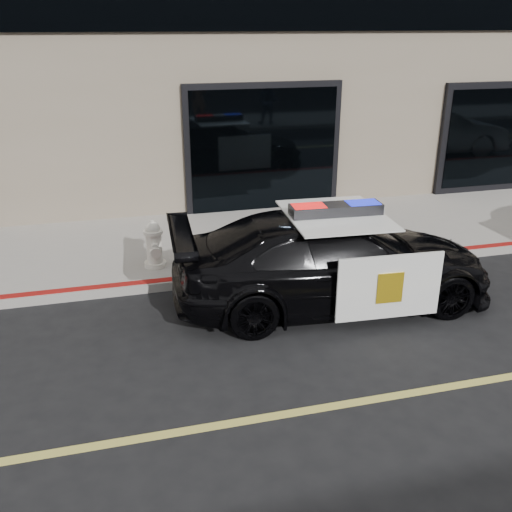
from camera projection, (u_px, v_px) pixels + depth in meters
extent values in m
plane|color=black|center=(492.00, 380.00, 6.93)|extent=(120.00, 120.00, 0.00)
cube|color=gray|center=(332.00, 231.00, 11.59)|extent=(60.00, 3.50, 0.15)
imported|color=black|center=(333.00, 260.00, 8.58)|extent=(2.51, 5.07, 1.41)
cube|color=white|center=(389.00, 287.00, 7.76)|extent=(1.50, 0.12, 0.94)
cube|color=white|center=(340.00, 237.00, 9.59)|extent=(1.50, 0.12, 0.94)
cube|color=white|center=(335.00, 215.00, 8.31)|extent=(1.50, 1.76, 0.02)
cube|color=gold|center=(390.00, 288.00, 7.74)|extent=(0.38, 0.03, 0.45)
cube|color=black|center=(336.00, 210.00, 8.28)|extent=(1.37, 0.43, 0.16)
cube|color=red|center=(309.00, 211.00, 8.20)|extent=(0.49, 0.33, 0.15)
cube|color=#0C19CC|center=(362.00, 207.00, 8.35)|extent=(0.49, 0.33, 0.15)
cylinder|color=white|center=(155.00, 264.00, 9.75)|extent=(0.37, 0.37, 0.08)
cylinder|color=white|center=(154.00, 248.00, 9.64)|extent=(0.27, 0.27, 0.52)
cylinder|color=white|center=(153.00, 232.00, 9.53)|extent=(0.32, 0.32, 0.06)
sphere|color=white|center=(153.00, 229.00, 9.51)|extent=(0.24, 0.24, 0.24)
cylinder|color=white|center=(152.00, 223.00, 9.47)|extent=(0.07, 0.07, 0.07)
cylinder|color=white|center=(153.00, 240.00, 9.77)|extent=(0.13, 0.12, 0.13)
cylinder|color=white|center=(155.00, 247.00, 9.45)|extent=(0.13, 0.12, 0.13)
cylinder|color=white|center=(155.00, 252.00, 9.45)|extent=(0.18, 0.14, 0.18)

